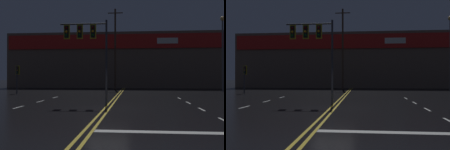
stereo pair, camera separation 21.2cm
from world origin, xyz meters
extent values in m
plane|color=black|center=(0.00, 0.00, 0.00)|extent=(200.00, 200.00, 0.00)
cube|color=gold|center=(-0.15, 0.00, 0.00)|extent=(0.12, 60.00, 0.01)
cube|color=gold|center=(0.15, 0.00, 0.00)|extent=(0.12, 60.00, 0.01)
cube|color=silver|center=(-5.49, 0.00, 0.00)|extent=(0.12, 1.40, 0.01)
cube|color=silver|center=(-5.49, 3.60, 0.00)|extent=(0.12, 1.40, 0.01)
cube|color=silver|center=(-5.49, 7.20, 0.00)|extent=(0.12, 1.40, 0.01)
cube|color=silver|center=(5.49, -3.60, 0.00)|extent=(0.12, 1.40, 0.01)
cube|color=silver|center=(5.49, 0.00, 0.00)|extent=(0.12, 1.40, 0.01)
cube|color=silver|center=(5.49, 3.60, 0.00)|extent=(0.12, 1.40, 0.01)
cube|color=silver|center=(5.49, 7.20, 0.00)|extent=(0.12, 1.40, 0.01)
cylinder|color=#38383D|center=(-0.30, 2.31, 2.90)|extent=(0.14, 0.14, 5.80)
cylinder|color=#38383D|center=(-1.93, 2.31, 5.55)|extent=(3.26, 0.10, 0.10)
cube|color=black|center=(-1.23, 2.31, 5.01)|extent=(0.28, 0.24, 0.84)
cube|color=gold|center=(-1.23, 2.31, 5.01)|extent=(0.42, 0.08, 0.99)
sphere|color=#500705|center=(-1.23, 2.16, 5.26)|extent=(0.17, 0.17, 0.17)
sphere|color=orange|center=(-1.23, 2.16, 5.01)|extent=(0.17, 0.17, 0.17)
sphere|color=#084513|center=(-1.23, 2.16, 4.76)|extent=(0.17, 0.17, 0.17)
cube|color=black|center=(-2.16, 2.31, 5.01)|extent=(0.28, 0.24, 0.84)
cube|color=gold|center=(-2.16, 2.31, 5.01)|extent=(0.42, 0.08, 0.99)
sphere|color=#500705|center=(-2.16, 2.16, 5.26)|extent=(0.17, 0.17, 0.17)
sphere|color=orange|center=(-2.16, 2.16, 5.01)|extent=(0.17, 0.17, 0.17)
sphere|color=#084513|center=(-2.16, 2.16, 4.76)|extent=(0.17, 0.17, 0.17)
cube|color=black|center=(-3.09, 2.31, 5.01)|extent=(0.28, 0.24, 0.84)
cube|color=gold|center=(-3.09, 2.31, 5.01)|extent=(0.42, 0.08, 0.99)
sphere|color=#500705|center=(-3.09, 2.16, 5.26)|extent=(0.17, 0.17, 0.17)
sphere|color=orange|center=(-3.09, 2.16, 5.01)|extent=(0.17, 0.17, 0.17)
sphere|color=#084513|center=(-3.09, 2.16, 4.76)|extent=(0.17, 0.17, 0.17)
cylinder|color=#38383D|center=(-11.18, 11.45, 1.52)|extent=(0.13, 0.13, 3.05)
cube|color=black|center=(-11.18, 11.63, 2.58)|extent=(0.28, 0.24, 0.84)
cube|color=gold|center=(-11.18, 11.63, 2.58)|extent=(0.42, 0.08, 0.99)
sphere|color=#500705|center=(-11.18, 11.47, 2.83)|extent=(0.17, 0.17, 0.17)
sphere|color=orange|center=(-11.18, 11.47, 2.58)|extent=(0.17, 0.17, 0.17)
sphere|color=#084513|center=(-11.18, 11.47, 2.33)|extent=(0.17, 0.17, 0.17)
cylinder|color=#59595E|center=(12.56, 17.21, 4.45)|extent=(0.20, 0.20, 8.90)
sphere|color=#F4C666|center=(12.56, 17.21, 9.07)|extent=(0.56, 0.56, 0.56)
cube|color=brown|center=(0.00, 29.67, 4.50)|extent=(38.68, 10.00, 9.00)
cube|color=red|center=(0.00, 24.57, 7.42)|extent=(37.90, 0.20, 2.25)
cube|color=white|center=(6.77, 24.52, 7.42)|extent=(3.20, 0.16, 0.90)
cylinder|color=#4C3828|center=(-1.17, 21.78, 5.91)|extent=(0.26, 0.26, 11.82)
cube|color=#4C3828|center=(-1.17, 21.78, 11.22)|extent=(2.20, 0.12, 0.12)
camera|label=1|loc=(1.61, -14.77, 1.92)|focal=40.00mm
camera|label=2|loc=(1.82, -14.75, 1.92)|focal=40.00mm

